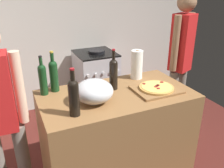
{
  "coord_description": "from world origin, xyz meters",
  "views": [
    {
      "loc": [
        -0.81,
        -1.02,
        1.85
      ],
      "look_at": [
        0.01,
        0.82,
        0.98
      ],
      "focal_mm": 38.94,
      "sensor_mm": 36.0,
      "label": 1
    }
  ],
  "objects_px": {
    "person_in_red": "(180,58)",
    "stove": "(96,81)",
    "mixing_bowl": "(94,91)",
    "paper_towel_roll": "(137,65)",
    "wine_bottle_dark": "(113,73)",
    "wine_bottle_amber": "(74,96)",
    "pizza": "(156,87)",
    "wine_bottle_clear": "(43,78)",
    "wine_bottle_green": "(54,74)",
    "person_in_stripes": "(1,114)"
  },
  "relations": [
    {
      "from": "person_in_red",
      "to": "stove",
      "type": "bearing_deg",
      "value": 124.57
    },
    {
      "from": "mixing_bowl",
      "to": "paper_towel_roll",
      "type": "relative_size",
      "value": 1.08
    },
    {
      "from": "wine_bottle_dark",
      "to": "person_in_red",
      "type": "height_order",
      "value": "person_in_red"
    },
    {
      "from": "mixing_bowl",
      "to": "paper_towel_roll",
      "type": "distance_m",
      "value": 0.65
    },
    {
      "from": "mixing_bowl",
      "to": "wine_bottle_amber",
      "type": "distance_m",
      "value": 0.25
    },
    {
      "from": "stove",
      "to": "paper_towel_roll",
      "type": "bearing_deg",
      "value": -89.6
    },
    {
      "from": "wine_bottle_amber",
      "to": "mixing_bowl",
      "type": "bearing_deg",
      "value": 34.18
    },
    {
      "from": "pizza",
      "to": "wine_bottle_dark",
      "type": "xyz_separation_m",
      "value": [
        -0.34,
        0.19,
        0.13
      ]
    },
    {
      "from": "pizza",
      "to": "wine_bottle_clear",
      "type": "xyz_separation_m",
      "value": [
        -0.93,
        0.34,
        0.12
      ]
    },
    {
      "from": "paper_towel_roll",
      "to": "pizza",
      "type": "bearing_deg",
      "value": -87.59
    },
    {
      "from": "paper_towel_roll",
      "to": "person_in_red",
      "type": "distance_m",
      "value": 0.7
    },
    {
      "from": "wine_bottle_dark",
      "to": "stove",
      "type": "distance_m",
      "value": 1.49
    },
    {
      "from": "wine_bottle_amber",
      "to": "wine_bottle_clear",
      "type": "xyz_separation_m",
      "value": [
        -0.14,
        0.45,
        -0.01
      ]
    },
    {
      "from": "wine_bottle_amber",
      "to": "person_in_red",
      "type": "bearing_deg",
      "value": 23.24
    },
    {
      "from": "wine_bottle_green",
      "to": "person_in_red",
      "type": "xyz_separation_m",
      "value": [
        1.5,
        0.14,
        -0.08
      ]
    },
    {
      "from": "pizza",
      "to": "person_in_red",
      "type": "height_order",
      "value": "person_in_red"
    },
    {
      "from": "pizza",
      "to": "stove",
      "type": "relative_size",
      "value": 0.33
    },
    {
      "from": "paper_towel_roll",
      "to": "person_in_stripes",
      "type": "height_order",
      "value": "person_in_stripes"
    },
    {
      "from": "wine_bottle_dark",
      "to": "mixing_bowl",
      "type": "bearing_deg",
      "value": -145.57
    },
    {
      "from": "wine_bottle_amber",
      "to": "person_in_red",
      "type": "height_order",
      "value": "person_in_red"
    },
    {
      "from": "wine_bottle_dark",
      "to": "person_in_red",
      "type": "relative_size",
      "value": 0.21
    },
    {
      "from": "wine_bottle_dark",
      "to": "person_in_stripes",
      "type": "bearing_deg",
      "value": -177.01
    },
    {
      "from": "mixing_bowl",
      "to": "person_in_red",
      "type": "xyz_separation_m",
      "value": [
        1.25,
        0.49,
        -0.02
      ]
    },
    {
      "from": "paper_towel_roll",
      "to": "wine_bottle_green",
      "type": "xyz_separation_m",
      "value": [
        -0.82,
        0.03,
        0.02
      ]
    },
    {
      "from": "pizza",
      "to": "wine_bottle_green",
      "type": "distance_m",
      "value": 0.92
    },
    {
      "from": "wine_bottle_dark",
      "to": "wine_bottle_clear",
      "type": "bearing_deg",
      "value": 166.55
    },
    {
      "from": "wine_bottle_dark",
      "to": "person_in_red",
      "type": "xyz_separation_m",
      "value": [
        1.0,
        0.32,
        -0.08
      ]
    },
    {
      "from": "person_in_stripes",
      "to": "pizza",
      "type": "bearing_deg",
      "value": -6.38
    },
    {
      "from": "wine_bottle_amber",
      "to": "wine_bottle_clear",
      "type": "bearing_deg",
      "value": 107.69
    },
    {
      "from": "pizza",
      "to": "paper_towel_roll",
      "type": "bearing_deg",
      "value": 92.41
    },
    {
      "from": "wine_bottle_green",
      "to": "person_in_red",
      "type": "bearing_deg",
      "value": 5.38
    },
    {
      "from": "stove",
      "to": "person_in_red",
      "type": "xyz_separation_m",
      "value": [
        0.69,
        -1.0,
        0.56
      ]
    },
    {
      "from": "mixing_bowl",
      "to": "person_in_stripes",
      "type": "distance_m",
      "value": 0.72
    },
    {
      "from": "wine_bottle_clear",
      "to": "mixing_bowl",
      "type": "bearing_deg",
      "value": -42.06
    },
    {
      "from": "paper_towel_roll",
      "to": "wine_bottle_clear",
      "type": "height_order",
      "value": "wine_bottle_clear"
    },
    {
      "from": "pizza",
      "to": "wine_bottle_clear",
      "type": "relative_size",
      "value": 0.89
    },
    {
      "from": "pizza",
      "to": "person_in_red",
      "type": "xyz_separation_m",
      "value": [
        0.67,
        0.51,
        0.04
      ]
    },
    {
      "from": "pizza",
      "to": "wine_bottle_green",
      "type": "height_order",
      "value": "wine_bottle_green"
    },
    {
      "from": "wine_bottle_green",
      "to": "wine_bottle_clear",
      "type": "distance_m",
      "value": 0.11
    },
    {
      "from": "wine_bottle_green",
      "to": "person_in_stripes",
      "type": "distance_m",
      "value": 0.54
    },
    {
      "from": "paper_towel_roll",
      "to": "wine_bottle_amber",
      "type": "bearing_deg",
      "value": -149.41
    },
    {
      "from": "mixing_bowl",
      "to": "wine_bottle_clear",
      "type": "xyz_separation_m",
      "value": [
        -0.35,
        0.31,
        0.06
      ]
    },
    {
      "from": "wine_bottle_clear",
      "to": "person_in_stripes",
      "type": "bearing_deg",
      "value": -151.72
    },
    {
      "from": "pizza",
      "to": "wine_bottle_green",
      "type": "bearing_deg",
      "value": 156.03
    },
    {
      "from": "mixing_bowl",
      "to": "person_in_stripes",
      "type": "xyz_separation_m",
      "value": [
        -0.7,
        0.12,
        -0.11
      ]
    },
    {
      "from": "person_in_stripes",
      "to": "stove",
      "type": "bearing_deg",
      "value": 47.21
    },
    {
      "from": "pizza",
      "to": "wine_bottle_dark",
      "type": "relative_size",
      "value": 0.83
    },
    {
      "from": "stove",
      "to": "person_in_red",
      "type": "height_order",
      "value": "person_in_red"
    },
    {
      "from": "paper_towel_roll",
      "to": "wine_bottle_green",
      "type": "bearing_deg",
      "value": 178.11
    },
    {
      "from": "paper_towel_roll",
      "to": "stove",
      "type": "xyz_separation_m",
      "value": [
        -0.01,
        1.17,
        -0.62
      ]
    }
  ]
}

